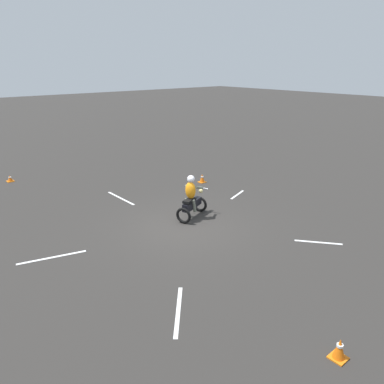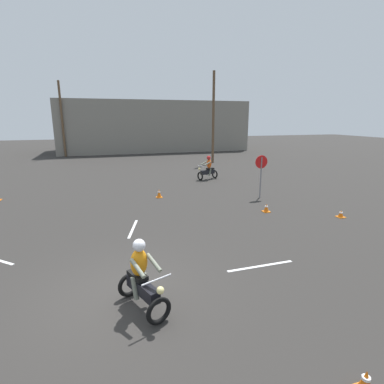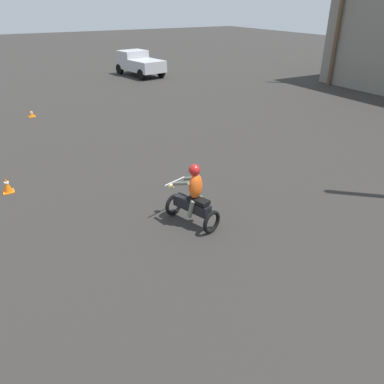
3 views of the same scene
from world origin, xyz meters
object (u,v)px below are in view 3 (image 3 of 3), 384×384
(traffic_cone_near_left, at_px, (7,185))
(utility_pole_far, at_px, (339,19))
(pickup_truck, at_px, (139,63))
(traffic_cone_far_center, at_px, (32,114))
(motorcycle_rider_background, at_px, (193,199))

(traffic_cone_near_left, bearing_deg, utility_pole_far, 107.79)
(pickup_truck, xyz_separation_m, traffic_cone_far_center, (7.82, -8.95, -0.77))
(pickup_truck, bearing_deg, motorcycle_rider_background, -118.60)
(traffic_cone_near_left, bearing_deg, pickup_truck, 145.90)
(motorcycle_rider_background, height_order, utility_pole_far, utility_pole_far)
(traffic_cone_far_center, bearing_deg, pickup_truck, 131.14)
(motorcycle_rider_background, height_order, traffic_cone_far_center, motorcycle_rider_background)
(traffic_cone_far_center, height_order, utility_pole_far, utility_pole_far)
(motorcycle_rider_background, relative_size, pickup_truck, 0.38)
(traffic_cone_far_center, xyz_separation_m, utility_pole_far, (1.57, 18.83, 3.90))
(motorcycle_rider_background, distance_m, traffic_cone_near_left, 5.82)
(utility_pole_far, bearing_deg, motorcycle_rider_background, -57.00)
(motorcycle_rider_background, xyz_separation_m, pickup_truck, (-20.29, 6.92, 0.20))
(utility_pole_far, bearing_deg, traffic_cone_near_left, -72.21)
(utility_pole_far, bearing_deg, traffic_cone_far_center, -94.76)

